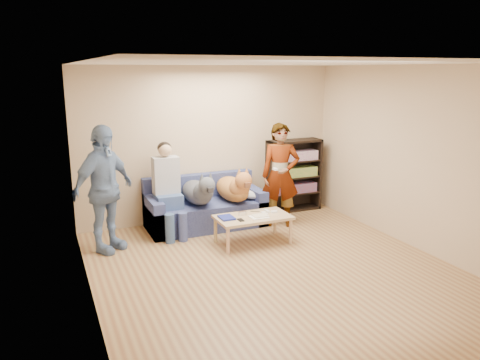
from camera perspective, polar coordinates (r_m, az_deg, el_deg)
name	(u,v)px	position (r m, az deg, el deg)	size (l,w,h in m)	color
ground	(277,272)	(6.13, 4.53, -11.08)	(5.00, 5.00, 0.00)	#8E5F3C
ceiling	(281,63)	(5.59, 5.03, 14.02)	(5.00, 5.00, 0.00)	white
wall_back	(210,144)	(7.97, -3.71, 4.42)	(4.50, 4.50, 0.00)	tan
wall_front	(437,239)	(3.79, 22.94, -6.67)	(4.50, 4.50, 0.00)	tan
wall_left	(86,191)	(5.09, -18.23, -1.32)	(5.00, 5.00, 0.00)	tan
wall_right	(421,159)	(7.04, 21.16, 2.38)	(5.00, 5.00, 0.00)	tan
blanket	(254,194)	(7.82, 1.71, -1.78)	(0.38, 0.32, 0.13)	silver
person_standing_right	(280,175)	(7.65, 4.95, 0.59)	(0.62, 0.41, 1.70)	gray
person_standing_left	(104,189)	(6.78, -16.27, -1.10)	(1.06, 0.44, 1.81)	#7D99C9
held_controller	(275,169)	(7.35, 4.33, 1.34)	(0.04, 0.12, 0.03)	white
notebook_blue	(227,218)	(6.81, -1.64, -4.60)	(0.20, 0.26, 0.03)	navy
papers	(259,217)	(6.86, 2.33, -4.53)	(0.26, 0.20, 0.01)	white
magazine	(260,216)	(6.88, 2.48, -4.35)	(0.22, 0.17, 0.01)	beige
camera_silver	(242,213)	(6.97, 0.28, -4.06)	(0.11, 0.06, 0.05)	silver
controller_a	(267,211)	(7.12, 3.31, -3.80)	(0.04, 0.13, 0.03)	white
controller_b	(274,212)	(7.09, 4.18, -3.89)	(0.09, 0.06, 0.03)	white
headphone_cup_a	(266,214)	(6.99, 3.16, -4.18)	(0.07, 0.07, 0.02)	silver
headphone_cup_b	(263,213)	(7.05, 2.87, -4.00)	(0.07, 0.07, 0.02)	white
pen_orange	(256,219)	(6.78, 2.01, -4.78)	(0.01, 0.01, 0.14)	#CE611D
pen_black	(255,212)	(7.13, 1.86, -3.86)	(0.01, 0.01, 0.14)	black
wallet	(241,220)	(6.72, 0.09, -4.89)	(0.07, 0.12, 0.01)	black
sofa	(205,209)	(7.75, -4.34, -3.59)	(1.90, 0.85, 0.82)	#515B93
person_seated	(168,186)	(7.32, -8.79, -0.71)	(0.40, 0.73, 1.47)	#41558F
dog_gray	(199,192)	(7.45, -5.04, -1.42)	(0.42, 1.25, 0.61)	#50515B
dog_tan	(235,188)	(7.60, -0.67, -0.97)	(0.44, 1.18, 0.64)	#B87038
coffee_table	(253,219)	(6.94, 1.59, -4.78)	(1.10, 0.60, 0.42)	tan
bookshelf	(293,174)	(8.58, 6.53, 0.77)	(1.00, 0.34, 1.30)	black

